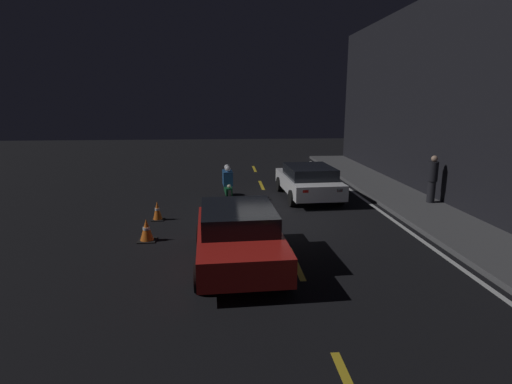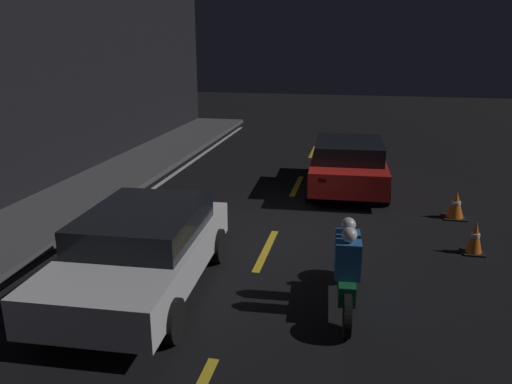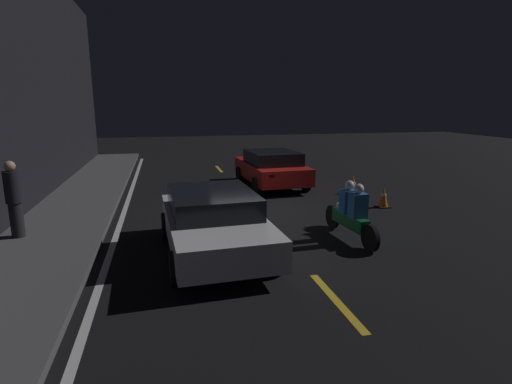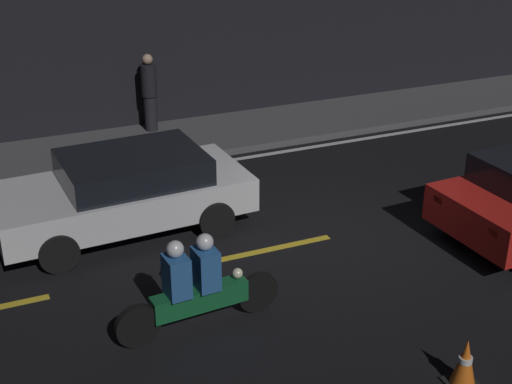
% 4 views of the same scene
% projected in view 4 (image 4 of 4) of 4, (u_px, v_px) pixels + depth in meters
% --- Properties ---
extents(ground_plane, '(56.00, 56.00, 0.00)m').
position_uv_depth(ground_plane, '(329.00, 237.00, 11.72)').
color(ground_plane, black).
extents(raised_curb, '(28.00, 2.29, 0.15)m').
position_uv_depth(raised_curb, '(218.00, 134.00, 16.01)').
color(raised_curb, '#4C4C4F').
rests_on(raised_curb, ground).
extents(lane_dash_c, '(2.00, 0.14, 0.01)m').
position_uv_depth(lane_dash_c, '(273.00, 248.00, 11.36)').
color(lane_dash_c, gold).
rests_on(lane_dash_c, ground).
extents(lane_dash_d, '(2.00, 0.14, 0.01)m').
position_uv_depth(lane_dash_d, '(497.00, 201.00, 12.98)').
color(lane_dash_d, gold).
rests_on(lane_dash_d, ground).
extents(lane_solid_kerb, '(25.20, 0.14, 0.01)m').
position_uv_depth(lane_solid_kerb, '(241.00, 158.00, 14.87)').
color(lane_solid_kerb, silver).
rests_on(lane_solid_kerb, ground).
extents(sedan_white, '(4.19, 2.17, 1.30)m').
position_uv_depth(sedan_white, '(125.00, 190.00, 11.72)').
color(sedan_white, silver).
rests_on(sedan_white, ground).
extents(motorcycle, '(2.29, 0.41, 1.37)m').
position_uv_depth(motorcycle, '(195.00, 287.00, 9.13)').
color(motorcycle, black).
rests_on(motorcycle, ground).
extents(traffic_cone_near, '(0.38, 0.38, 0.63)m').
position_uv_depth(traffic_cone_near, '(465.00, 363.00, 8.25)').
color(traffic_cone_near, black).
rests_on(traffic_cone_near, ground).
extents(pedestrian, '(0.34, 0.34, 1.73)m').
position_uv_depth(pedestrian, '(149.00, 92.00, 15.69)').
color(pedestrian, black).
rests_on(pedestrian, raised_curb).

